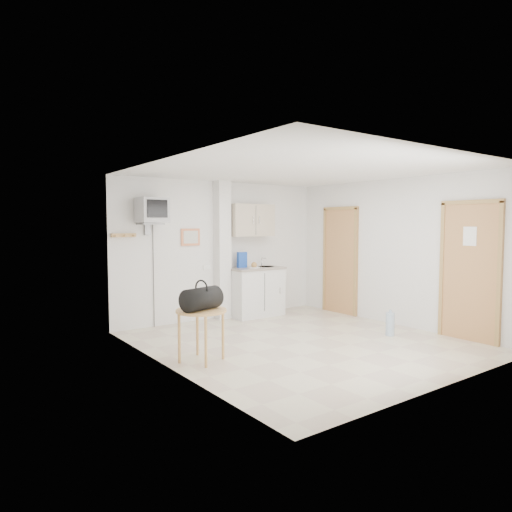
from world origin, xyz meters
TOP-DOWN VIEW (x-y plane):
  - ground at (0.00, 0.00)m, footprint 4.50×4.50m
  - room_envelope at (0.24, 0.09)m, footprint 4.24×4.54m
  - kitchenette at (0.57, 2.00)m, footprint 1.03×0.58m
  - crt_television at (-1.45, 2.02)m, footprint 0.44×0.45m
  - round_table at (-1.65, 0.07)m, footprint 0.64×0.64m
  - duffel_bag at (-1.66, 0.03)m, footprint 0.57×0.42m
  - water_bottle at (1.37, -0.49)m, footprint 0.13×0.13m

SIDE VIEW (x-z plane):
  - ground at x=0.00m, z-range 0.00..0.00m
  - water_bottle at x=1.37m, z-range -0.02..0.38m
  - round_table at x=-1.65m, z-range 0.24..0.90m
  - duffel_bag at x=-1.66m, z-range 0.61..0.99m
  - kitchenette at x=0.57m, z-range -0.25..1.85m
  - room_envelope at x=0.24m, z-range 0.26..2.81m
  - crt_television at x=-1.45m, z-range 0.86..3.01m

